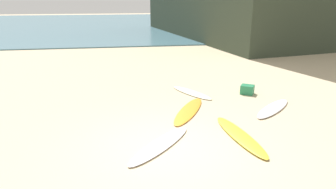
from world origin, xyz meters
TOP-DOWN VIEW (x-y plane):
  - ground_plane at (0.00, 0.00)m, footprint 120.00×120.00m
  - ocean_water at (0.00, 35.14)m, footprint 120.00×40.00m
  - surfboard_0 at (1.58, 4.05)m, footprint 1.43×2.07m
  - surfboard_1 at (3.76, 1.99)m, footprint 2.00×1.84m
  - surfboard_2 at (1.94, 0.27)m, footprint 0.75×2.55m
  - surfboard_3 at (-0.14, 0.13)m, footprint 1.98×2.12m
  - surfboard_5 at (1.05, 2.24)m, footprint 1.69×2.48m
  - beachgoer_near at (5.97, 13.56)m, footprint 0.36×0.36m
  - beach_cooler at (3.60, 3.65)m, footprint 0.60×0.58m

SIDE VIEW (x-z plane):
  - ground_plane at x=0.00m, z-range 0.00..0.00m
  - surfboard_0 at x=1.58m, z-range 0.00..0.06m
  - surfboard_5 at x=1.05m, z-range 0.00..0.06m
  - surfboard_3 at x=-0.14m, z-range 0.00..0.07m
  - ocean_water at x=0.00m, z-range 0.00..0.08m
  - surfboard_1 at x=3.76m, z-range 0.00..0.08m
  - surfboard_2 at x=1.94m, z-range 0.00..0.09m
  - beach_cooler at x=3.60m, z-range 0.00..0.33m
  - beachgoer_near at x=5.97m, z-range 0.10..1.85m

